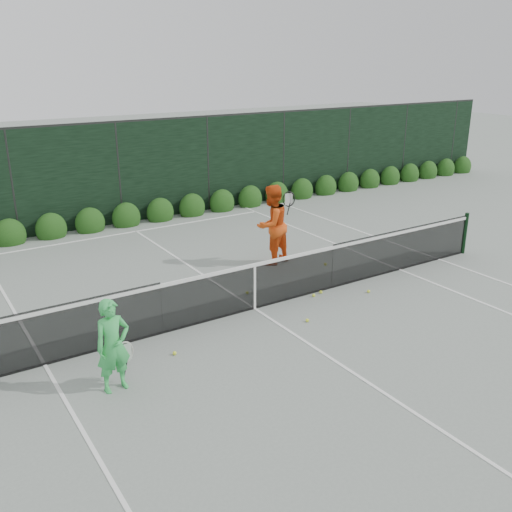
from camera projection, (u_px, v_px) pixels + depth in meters
ground at (255, 309)px, 11.50m from camera, size 80.00×80.00×0.00m
tennis_net at (254, 285)px, 11.31m from camera, size 12.90×0.10×1.07m
player_woman at (113, 346)px, 8.50m from camera, size 0.64×0.40×1.48m
player_man at (272, 225)px, 13.74m from camera, size 1.11×0.96×1.95m
court_lines at (255, 309)px, 11.50m from camera, size 11.03×23.83×0.01m
windscreen_fence at (349, 281)px, 8.85m from camera, size 32.00×21.07×3.06m
hedge_row at (126, 218)px, 17.09m from camera, size 31.66×0.65×0.94m
tennis_balls at (298, 299)px, 11.90m from camera, size 5.05×2.32×0.07m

